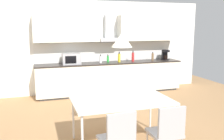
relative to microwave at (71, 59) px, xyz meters
The scene contains 16 objects.
ground_plane 2.81m from the microwave, 83.01° to the right, with size 9.27×8.71×0.02m, color #9E754C.
wall_back 0.55m from the microwave, 48.50° to the left, with size 7.41×0.10×2.59m, color white.
kitchen_counter 1.24m from the microwave, ahead, with size 4.15×0.64×0.88m.
backsplash_tile 1.15m from the microwave, 15.12° to the left, with size 4.13×0.02×0.54m, color silver.
upper_wall_cabinets 1.37m from the microwave, ahead, with size 4.13×0.40×0.73m.
microwave is the anchor object (origin of this frame).
coffee_maker 2.84m from the microwave, ahead, with size 0.18×0.19×0.30m.
bottle_red 1.78m from the microwave, ahead, with size 0.08×0.08×0.31m.
bottle_green 1.04m from the microwave, ahead, with size 0.06×0.06×0.22m.
bottle_brown 2.43m from the microwave, ahead, with size 0.07×0.07×0.25m.
bottle_yellow 1.35m from the microwave, ahead, with size 0.07×0.07×0.29m.
bottle_white 0.80m from the microwave, ahead, with size 0.07×0.07×0.23m.
dining_table 3.09m from the microwave, 83.55° to the right, with size 1.55×0.93×0.74m.
chair_near_right 3.99m from the microwave, 79.91° to the right, with size 0.40×0.40×0.87m.
chair_near_left 3.93m from the microwave, 89.94° to the right, with size 0.43×0.43×0.87m.
pendant_lamp 3.14m from the microwave, 83.55° to the right, with size 0.32×0.32×0.22m, color silver.
Camera 1 is at (-1.26, -4.06, 1.88)m, focal length 40.00 mm.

